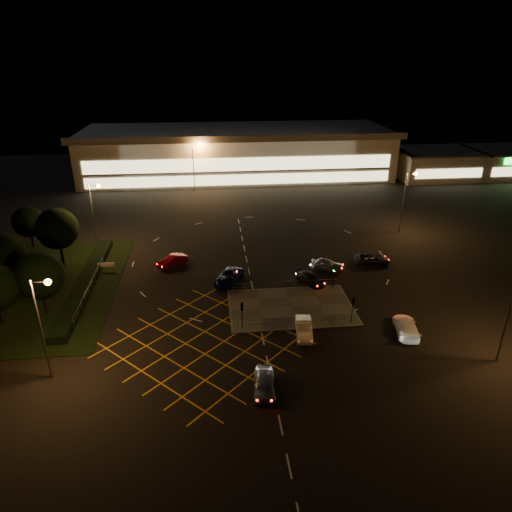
{
  "coord_description": "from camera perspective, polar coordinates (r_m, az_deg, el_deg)",
  "views": [
    {
      "loc": [
        -6.85,
        -47.33,
        27.34
      ],
      "look_at": [
        -0.99,
        8.53,
        2.0
      ],
      "focal_mm": 32.0,
      "sensor_mm": 36.0,
      "label": 1
    }
  ],
  "objects": [
    {
      "name": "supermarket",
      "position": [
        111.7,
        -2.42,
        12.89
      ],
      "size": [
        72.0,
        26.5,
        10.5
      ],
      "color": "beige",
      "rests_on": "ground"
    },
    {
      "name": "pedestrian_island",
      "position": [
        53.65,
        4.38,
        -6.36
      ],
      "size": [
        14.0,
        9.0,
        0.12
      ],
      "primitive_type": "cube",
      "color": "#4C4944",
      "rests_on": "ground"
    },
    {
      "name": "signal_sw",
      "position": [
        48.38,
        -1.77,
        -6.81
      ],
      "size": [
        0.28,
        0.3,
        3.15
      ],
      "rotation": [
        0.0,
        0.0,
        3.14
      ],
      "color": "black",
      "rests_on": "pedestrian_island"
    },
    {
      "name": "car_circ_red",
      "position": [
        64.34,
        -10.43,
        -0.58
      ],
      "size": [
        4.4,
        3.95,
        1.45
      ],
      "primitive_type": "imported",
      "rotation": [
        0.0,
        0.0,
        5.39
      ],
      "color": "maroon",
      "rests_on": "ground"
    },
    {
      "name": "tree_c",
      "position": [
        68.63,
        -23.6,
        3.15
      ],
      "size": [
        5.76,
        5.76,
        7.84
      ],
      "color": "black",
      "rests_on": "ground"
    },
    {
      "name": "retail_unit_b",
      "position": [
        124.83,
        28.13,
        10.34
      ],
      "size": [
        14.8,
        14.8,
        6.35
      ],
      "color": "beige",
      "rests_on": "ground"
    },
    {
      "name": "signal_ne",
      "position": [
        57.25,
        9.68,
        -1.95
      ],
      "size": [
        0.28,
        0.3,
        3.15
      ],
      "color": "black",
      "rests_on": "pedestrian_island"
    },
    {
      "name": "ground",
      "position": [
        55.09,
        1.95,
        -5.49
      ],
      "size": [
        180.0,
        180.0,
        0.0
      ],
      "primitive_type": "plane",
      "color": "black",
      "rests_on": "ground"
    },
    {
      "name": "car_near_silver",
      "position": [
        41.44,
        1.02,
        -15.6
      ],
      "size": [
        2.32,
        4.71,
        1.54
      ],
      "primitive_type": "imported",
      "rotation": [
        0.0,
        0.0,
        6.17
      ],
      "color": "#A9ACB0",
      "rests_on": "ground"
    },
    {
      "name": "car_left_blue",
      "position": [
        58.73,
        -3.43,
        -2.67
      ],
      "size": [
        4.57,
        6.06,
        1.53
      ],
      "primitive_type": "imported",
      "rotation": [
        0.0,
        0.0,
        5.86
      ],
      "color": "#0D1951",
      "rests_on": "ground"
    },
    {
      "name": "streetlight_nw",
      "position": [
        70.57,
        -19.51,
        5.75
      ],
      "size": [
        1.78,
        0.56,
        10.03
      ],
      "color": "slate",
      "rests_on": "ground"
    },
    {
      "name": "streetlight_far_right",
      "position": [
        106.28,
        15.02,
        12.21
      ],
      "size": [
        1.78,
        0.56,
        10.03
      ],
      "color": "slate",
      "rests_on": "ground"
    },
    {
      "name": "tree_d",
      "position": [
        76.26,
        -26.57,
        3.85
      ],
      "size": [
        4.68,
        4.68,
        6.37
      ],
      "color": "black",
      "rests_on": "ground"
    },
    {
      "name": "tree_b",
      "position": [
        63.19,
        -28.95,
        0.04
      ],
      "size": [
        5.4,
        5.4,
        7.35
      ],
      "color": "black",
      "rests_on": "ground"
    },
    {
      "name": "car_approach_white",
      "position": [
        51.18,
        18.28,
        -8.38
      ],
      "size": [
        3.15,
        5.6,
        1.53
      ],
      "primitive_type": "imported",
      "rotation": [
        0.0,
        0.0,
        2.94
      ],
      "color": "white",
      "rests_on": "ground"
    },
    {
      "name": "car_east_grey",
      "position": [
        65.97,
        14.35,
        -0.35
      ],
      "size": [
        5.01,
        2.39,
        1.38
      ],
      "primitive_type": "imported",
      "rotation": [
        0.0,
        0.0,
        1.59
      ],
      "color": "black",
      "rests_on": "ground"
    },
    {
      "name": "signal_se",
      "position": [
        50.53,
        12.0,
        -5.93
      ],
      "size": [
        0.28,
        0.3,
        3.15
      ],
      "rotation": [
        0.0,
        0.0,
        3.14
      ],
      "color": "black",
      "rests_on": "pedestrian_island"
    },
    {
      "name": "retail_unit_a",
      "position": [
        116.78,
        21.46,
        10.72
      ],
      "size": [
        18.8,
        14.8,
        6.35
      ],
      "color": "beige",
      "rests_on": "ground"
    },
    {
      "name": "car_queue_white",
      "position": [
        48.65,
        6.01,
        -9.0
      ],
      "size": [
        2.16,
        4.74,
        1.51
      ],
      "primitive_type": "imported",
      "rotation": [
        0.0,
        0.0,
        6.16
      ],
      "color": "silver",
      "rests_on": "ground"
    },
    {
      "name": "streetlight_sw",
      "position": [
        43.55,
        -25.07,
        -6.75
      ],
      "size": [
        1.78,
        0.56,
        10.03
      ],
      "color": "slate",
      "rests_on": "ground"
    },
    {
      "name": "grass_verge",
      "position": [
        63.54,
        -24.8,
        -3.59
      ],
      "size": [
        18.0,
        30.0,
        0.08
      ],
      "primitive_type": "cube",
      "color": "black",
      "rests_on": "ground"
    },
    {
      "name": "tree_e",
      "position": [
        55.88,
        -25.44,
        -2.21
      ],
      "size": [
        5.4,
        5.4,
        7.35
      ],
      "color": "black",
      "rests_on": "ground"
    },
    {
      "name": "streetlight_far_left",
      "position": [
        97.61,
        -7.61,
        11.79
      ],
      "size": [
        1.78,
        0.56,
        10.03
      ],
      "color": "slate",
      "rests_on": "ground"
    },
    {
      "name": "signal_nw",
      "position": [
        55.36,
        -2.4,
        -2.55
      ],
      "size": [
        0.28,
        0.3,
        3.15
      ],
      "color": "black",
      "rests_on": "pedestrian_island"
    },
    {
      "name": "hedge",
      "position": [
        61.85,
        -20.5,
        -3.1
      ],
      "size": [
        2.0,
        26.0,
        1.0
      ],
      "primitive_type": "cube",
      "color": "black",
      "rests_on": "ground"
    },
    {
      "name": "streetlight_ne",
      "position": [
        77.1,
        18.36,
        7.41
      ],
      "size": [
        1.78,
        0.56,
        10.03
      ],
      "color": "slate",
      "rests_on": "ground"
    },
    {
      "name": "car_right_silver",
      "position": [
        62.94,
        8.85,
        -1.02
      ],
      "size": [
        4.74,
        3.31,
        1.5
      ],
      "primitive_type": "imported",
      "rotation": [
        0.0,
        0.0,
        1.18
      ],
      "color": "#A1A3A8",
      "rests_on": "ground"
    },
    {
      "name": "car_far_dkgrey",
      "position": [
        58.95,
        6.78,
        -2.83
      ],
      "size": [
        3.66,
        4.77,
        1.29
      ],
      "primitive_type": "imported",
      "rotation": [
        0.0,
        0.0,
        0.48
      ],
      "color": "black",
      "rests_on": "ground"
    }
  ]
}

